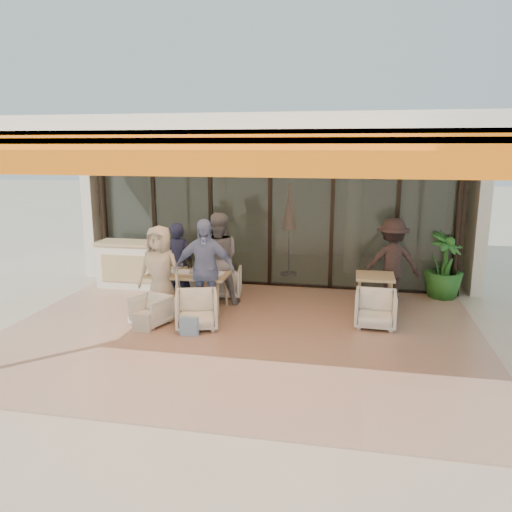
% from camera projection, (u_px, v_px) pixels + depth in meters
% --- Properties ---
extents(ground, '(70.00, 70.00, 0.00)m').
position_uv_depth(ground, '(240.00, 333.00, 8.41)').
color(ground, '#C6B293').
rests_on(ground, ground).
extents(terrace_floor, '(8.00, 6.00, 0.01)m').
position_uv_depth(terrace_floor, '(240.00, 333.00, 8.41)').
color(terrace_floor, '#A57E65').
rests_on(terrace_floor, ground).
extents(terrace_structure, '(8.00, 6.00, 3.40)m').
position_uv_depth(terrace_structure, '(234.00, 135.00, 7.46)').
color(terrace_structure, silver).
rests_on(terrace_structure, ground).
extents(glass_storefront, '(8.08, 0.10, 3.20)m').
position_uv_depth(glass_storefront, '(270.00, 216.00, 10.94)').
color(glass_storefront, '#9EADA3').
rests_on(glass_storefront, ground).
extents(interior_block, '(9.05, 3.62, 3.52)m').
position_uv_depth(interior_block, '(285.00, 180.00, 13.02)').
color(interior_block, silver).
rests_on(interior_block, ground).
extents(host_counter, '(1.85, 0.65, 1.04)m').
position_uv_depth(host_counter, '(140.00, 265.00, 11.03)').
color(host_counter, silver).
rests_on(host_counter, ground).
extents(dining_table, '(1.50, 0.90, 0.93)m').
position_uv_depth(dining_table, '(190.00, 275.00, 9.51)').
color(dining_table, tan).
rests_on(dining_table, ground).
extents(chair_far_left, '(0.64, 0.61, 0.61)m').
position_uv_depth(chair_far_left, '(186.00, 280.00, 10.57)').
color(chair_far_left, white).
rests_on(chair_far_left, ground).
extents(chair_far_right, '(0.76, 0.73, 0.69)m').
position_uv_depth(chair_far_right, '(225.00, 281.00, 10.40)').
color(chair_far_right, white).
rests_on(chair_far_right, ground).
extents(chair_near_left, '(0.73, 0.71, 0.59)m').
position_uv_depth(chair_near_left, '(151.00, 309.00, 8.75)').
color(chair_near_left, white).
rests_on(chair_near_left, ground).
extents(chair_near_right, '(0.87, 0.84, 0.73)m').
position_uv_depth(chair_near_right, '(196.00, 308.00, 8.58)').
color(chair_near_right, white).
rests_on(chair_near_right, ground).
extents(diner_navy, '(0.69, 0.56, 1.63)m').
position_uv_depth(diner_navy, '(177.00, 263.00, 9.98)').
color(diner_navy, '#191A38').
rests_on(diner_navy, ground).
extents(diner_grey, '(1.06, 0.92, 1.84)m').
position_uv_depth(diner_grey, '(218.00, 259.00, 9.80)').
color(diner_grey, slate).
rests_on(diner_grey, ground).
extents(diner_cream, '(0.88, 0.63, 1.70)m').
position_uv_depth(diner_cream, '(160.00, 272.00, 9.11)').
color(diner_cream, beige).
rests_on(diner_cream, ground).
extents(diner_periwinkle, '(1.13, 0.59, 1.85)m').
position_uv_depth(diner_periwinkle, '(204.00, 270.00, 8.94)').
color(diner_periwinkle, '#718BBC').
rests_on(diner_periwinkle, ground).
extents(tote_bag_cream, '(0.30, 0.10, 0.34)m').
position_uv_depth(tote_bag_cream, '(142.00, 323.00, 8.40)').
color(tote_bag_cream, silver).
rests_on(tote_bag_cream, ground).
extents(tote_bag_blue, '(0.30, 0.10, 0.34)m').
position_uv_depth(tote_bag_blue, '(189.00, 327.00, 8.24)').
color(tote_bag_blue, '#99BFD8').
rests_on(tote_bag_blue, ground).
extents(side_table, '(0.70, 0.70, 0.74)m').
position_uv_depth(side_table, '(375.00, 281.00, 9.30)').
color(side_table, tan).
rests_on(side_table, ground).
extents(side_chair, '(0.71, 0.67, 0.71)m').
position_uv_depth(side_chair, '(376.00, 308.00, 8.64)').
color(side_chair, white).
rests_on(side_chair, ground).
extents(standing_woman, '(1.21, 0.82, 1.74)m').
position_uv_depth(standing_woman, '(392.00, 262.00, 9.76)').
color(standing_woman, black).
rests_on(standing_woman, ground).
extents(potted_palm, '(1.10, 1.10, 1.39)m').
position_uv_depth(potted_palm, '(444.00, 266.00, 10.23)').
color(potted_palm, '#1E5919').
rests_on(potted_palm, ground).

